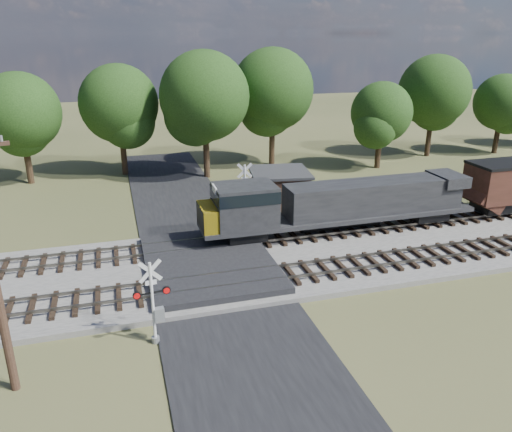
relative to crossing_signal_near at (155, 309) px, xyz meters
name	(u,v)px	position (x,y,z in m)	size (l,w,h in m)	color
ground	(211,273)	(3.52, 5.85, -1.63)	(160.00, 160.00, 0.00)	#414826
ballast_bed	(369,247)	(13.52, 6.35, -1.48)	(140.00, 10.00, 0.30)	gray
road	(211,272)	(3.52, 5.85, -1.59)	(7.00, 60.00, 0.08)	black
crossing_panel	(209,264)	(3.52, 6.35, -1.31)	(7.00, 9.00, 0.62)	#262628
track_near	(276,275)	(6.65, 3.85, -1.21)	(140.00, 2.60, 0.33)	black
track_far	(251,240)	(6.65, 8.85, -1.21)	(140.00, 2.60, 0.33)	black
crossing_signal_near	(155,309)	(0.00, 0.00, 0.00)	(1.58, 0.36, 3.91)	silver
crossing_signal_far	(244,197)	(7.39, 13.34, 0.13)	(1.70, 0.39, 4.22)	silver
equipment_shed	(279,190)	(10.67, 15.22, -0.14)	(4.91, 4.91, 2.95)	#4D3121
treeline	(206,101)	(7.56, 27.20, 5.07)	(83.29, 11.19, 11.42)	black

